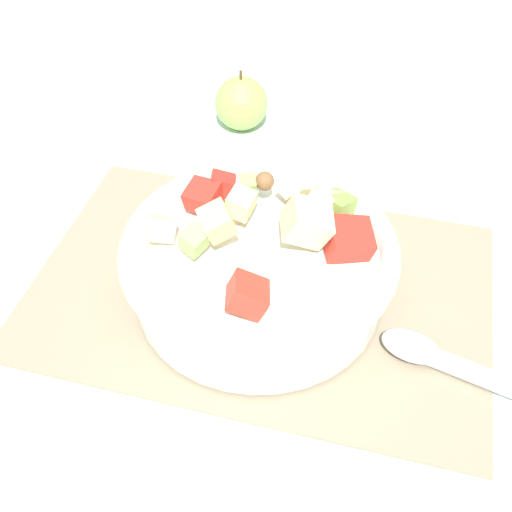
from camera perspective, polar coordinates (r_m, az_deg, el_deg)
ground_plane at (r=0.65m, az=0.41°, el=-3.03°), size 2.40×2.40×0.00m
placemat at (r=0.65m, az=0.41°, el=-2.86°), size 0.46×0.30×0.01m
salad_bowl at (r=0.62m, az=0.07°, el=-0.47°), size 0.27×0.27×0.12m
serving_spoon at (r=0.61m, az=18.66°, el=-9.71°), size 0.24×0.08×0.01m
whole_apple at (r=0.86m, az=-1.33°, el=13.60°), size 0.07×0.07×0.08m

